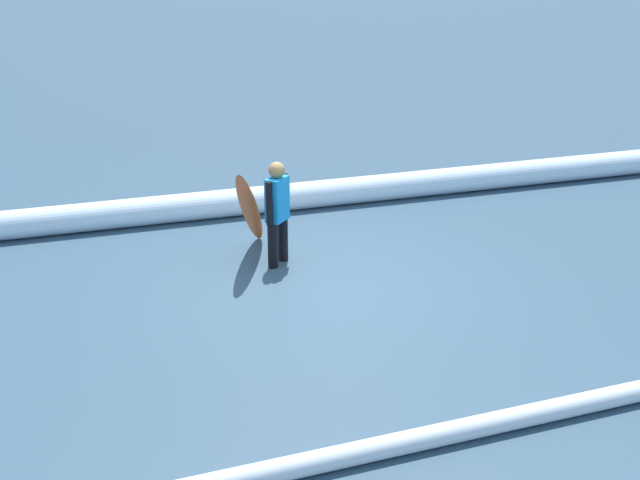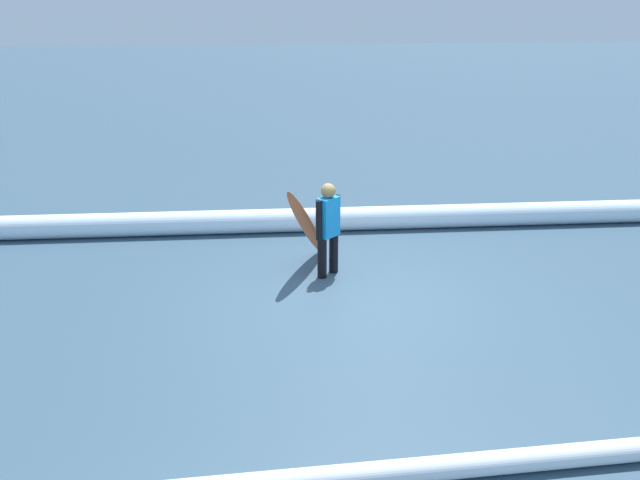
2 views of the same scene
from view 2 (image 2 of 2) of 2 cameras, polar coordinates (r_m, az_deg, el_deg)
ground_plane at (r=9.29m, az=3.73°, el=-4.92°), size 139.72×139.72×0.00m
surfer at (r=9.72m, az=0.71°, el=1.32°), size 0.41×0.41×1.44m
surfboard at (r=10.01m, az=-1.21°, el=1.37°), size 0.89×1.48×1.46m
wave_crest_foreground at (r=11.87m, az=-2.71°, el=1.73°), size 21.03×1.68×0.43m
wave_crest_midground at (r=6.44m, az=20.35°, el=-17.30°), size 21.93×0.45×0.21m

